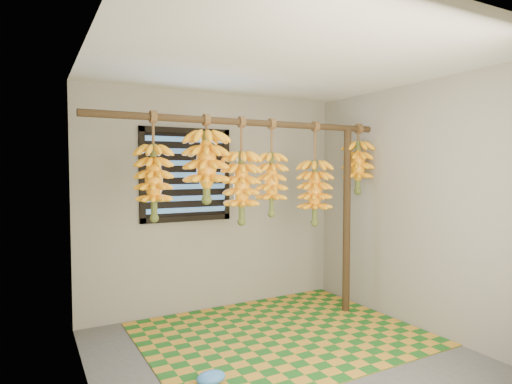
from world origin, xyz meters
TOP-DOWN VIEW (x-y plane):
  - floor at (0.00, 0.00)m, footprint 3.00×3.00m
  - ceiling at (0.00, 0.00)m, footprint 3.00×3.00m
  - wall_back at (0.00, 1.50)m, footprint 3.00×0.01m
  - wall_left at (-1.50, 0.00)m, footprint 0.01×3.00m
  - wall_right at (1.50, 0.00)m, footprint 0.01×3.00m
  - window at (-0.35, 1.48)m, footprint 1.00×0.04m
  - hanging_pole at (0.00, 0.70)m, footprint 3.00×0.06m
  - support_post at (1.20, 0.70)m, footprint 0.08×0.08m
  - woven_mat at (0.22, 0.47)m, footprint 2.55×2.05m
  - plastic_bag at (-0.72, -0.10)m, footprint 0.23×0.18m
  - banana_bunch_a at (-0.91, 0.70)m, footprint 0.30×0.30m
  - banana_bunch_b at (-0.43, 0.70)m, footprint 0.39×0.39m
  - banana_bunch_c at (-0.08, 0.70)m, footprint 0.35×0.35m
  - banana_bunch_d at (0.25, 0.70)m, footprint 0.30×0.30m
  - banana_bunch_e at (0.77, 0.70)m, footprint 0.35×0.35m
  - banana_bunch_f at (1.35, 0.70)m, footprint 0.31×0.31m

SIDE VIEW (x-z plane):
  - floor at x=0.00m, z-range -0.01..0.00m
  - woven_mat at x=0.22m, z-range 0.00..0.01m
  - plastic_bag at x=-0.72m, z-range 0.01..0.10m
  - support_post at x=1.20m, z-range 0.00..2.00m
  - wall_back at x=0.00m, z-range 0.00..2.40m
  - wall_left at x=-1.50m, z-range 0.00..2.40m
  - wall_right at x=1.50m, z-range 0.00..2.40m
  - banana_bunch_e at x=0.77m, z-range 0.79..1.85m
  - banana_bunch_c at x=-0.08m, z-range 0.88..1.89m
  - banana_bunch_d at x=0.25m, z-range 0.94..1.89m
  - banana_bunch_a at x=-0.91m, z-range 0.98..1.91m
  - window at x=-0.35m, z-range 1.00..2.00m
  - banana_bunch_f at x=1.35m, z-range 1.21..1.96m
  - banana_bunch_b at x=-0.43m, z-range 1.19..1.98m
  - hanging_pole at x=0.00m, z-range 1.97..2.03m
  - ceiling at x=0.00m, z-range 2.40..2.41m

